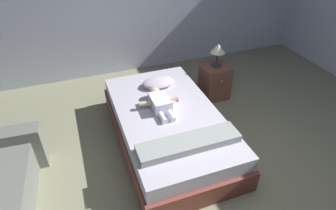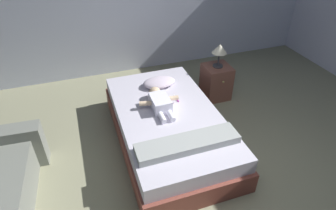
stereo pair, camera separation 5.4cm
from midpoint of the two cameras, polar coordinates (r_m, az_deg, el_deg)
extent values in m
plane|color=gray|center=(3.10, 12.25, -17.29)|extent=(8.00, 8.00, 0.00)
cube|color=brown|center=(3.52, 0.45, -5.38)|extent=(1.17, 2.08, 0.25)
cube|color=silver|center=(3.38, 0.46, -2.62)|extent=(1.12, 1.99, 0.18)
ellipsoid|color=silver|center=(3.79, -1.35, 4.52)|extent=(0.43, 0.28, 0.11)
cube|color=white|center=(3.35, -1.09, 0.44)|extent=(0.21, 0.31, 0.15)
sphere|color=beige|center=(3.52, -2.19, 2.40)|extent=(0.15, 0.15, 0.15)
cylinder|color=beige|center=(3.35, -4.06, 0.33)|extent=(0.15, 0.08, 0.06)
cylinder|color=beige|center=(3.43, 1.34, 1.37)|extent=(0.15, 0.08, 0.06)
cylinder|color=white|center=(3.19, -0.70, -2.54)|extent=(0.06, 0.16, 0.06)
cylinder|color=white|center=(3.22, 1.04, -2.18)|extent=(0.06, 0.16, 0.06)
cube|color=#A8299C|center=(3.54, 2.13, 1.24)|extent=(0.02, 0.13, 0.01)
cube|color=white|center=(3.59, 1.69, 1.94)|extent=(0.02, 0.02, 0.01)
cube|color=brown|center=(4.31, 9.88, 4.57)|extent=(0.37, 0.37, 0.51)
sphere|color=tan|center=(4.10, 11.31, 4.53)|extent=(0.03, 0.03, 0.03)
cylinder|color=#333338|center=(4.18, 10.25, 7.67)|extent=(0.14, 0.14, 0.02)
cylinder|color=#333338|center=(4.14, 10.40, 8.96)|extent=(0.02, 0.02, 0.19)
cone|color=beige|center=(4.07, 10.64, 10.96)|extent=(0.21, 0.21, 0.13)
cube|color=#9CA19F|center=(2.87, 4.51, -7.61)|extent=(1.05, 0.26, 0.08)
camera|label=1|loc=(0.03, -89.52, 0.34)|focal=30.65mm
camera|label=2|loc=(0.03, 90.48, -0.34)|focal=30.65mm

